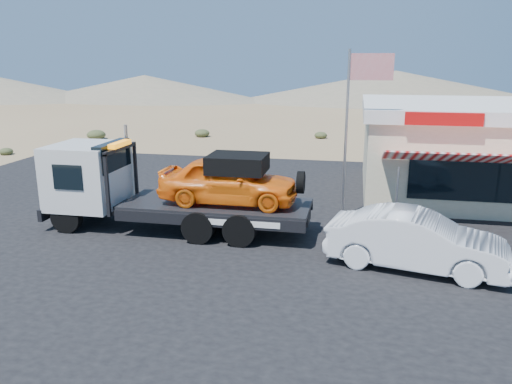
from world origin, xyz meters
TOP-DOWN VIEW (x-y plane):
  - ground at (0.00, 0.00)m, footprint 120.00×120.00m
  - asphalt_lot at (2.00, 3.00)m, footprint 32.00×24.00m
  - tow_truck at (-1.03, 1.91)m, footprint 8.87×2.63m
  - white_sedan at (6.83, 0.09)m, footprint 5.11×2.68m
  - jerky_store at (10.50, 8.97)m, footprint 10.40×9.97m
  - flagpole at (4.93, 4.50)m, footprint 1.55×0.10m
  - desert_scrub at (-11.95, 12.08)m, footprint 24.80×30.48m
  - distant_hills at (-9.77, 55.14)m, footprint 126.00×48.00m

SIDE VIEW (x-z plane):
  - ground at x=0.00m, z-range 0.00..0.00m
  - asphalt_lot at x=2.00m, z-range 0.00..0.02m
  - desert_scrub at x=-11.95m, z-range -0.07..0.65m
  - white_sedan at x=6.83m, z-range 0.02..1.62m
  - tow_truck at x=-1.03m, z-range 0.11..3.08m
  - distant_hills at x=-9.77m, z-range -0.21..3.99m
  - jerky_store at x=10.50m, z-range 0.04..3.94m
  - flagpole at x=4.93m, z-range 0.76..6.76m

